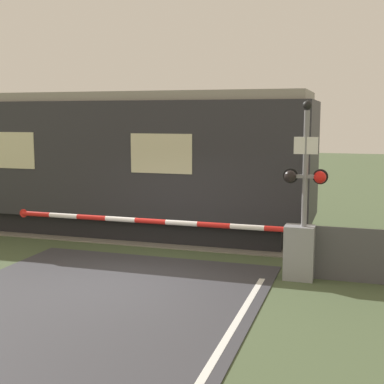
% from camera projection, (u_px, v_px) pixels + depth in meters
% --- Properties ---
extents(ground_plane, '(80.00, 80.00, 0.00)m').
position_uv_depth(ground_plane, '(123.00, 282.00, 10.73)').
color(ground_plane, '#475638').
extents(track_bed, '(36.00, 3.20, 0.13)m').
position_uv_depth(track_bed, '(190.00, 235.00, 14.91)').
color(track_bed, slate).
rests_on(track_bed, ground_plane).
extents(train, '(16.25, 2.85, 3.94)m').
position_uv_depth(train, '(38.00, 160.00, 16.03)').
color(train, black).
rests_on(train, ground_plane).
extents(crossing_barrier, '(6.89, 0.44, 1.12)m').
position_uv_depth(crossing_barrier, '(266.00, 245.00, 11.06)').
color(crossing_barrier, gray).
rests_on(crossing_barrier, ground_plane).
extents(signal_post, '(0.88, 0.26, 3.61)m').
position_uv_depth(signal_post, '(305.00, 180.00, 10.60)').
color(signal_post, gray).
rests_on(signal_post, ground_plane).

